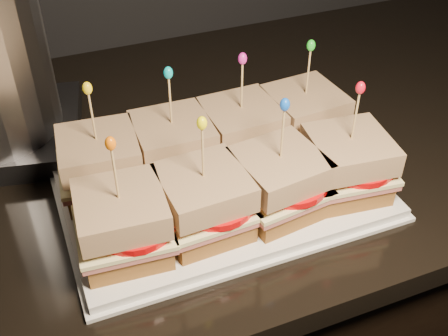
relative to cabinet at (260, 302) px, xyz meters
name	(u,v)px	position (x,y,z in m)	size (l,w,h in m)	color
cabinet	(260,302)	(0.00, 0.00, 0.00)	(2.43, 0.71, 0.89)	black
granite_slab	(270,129)	(0.00, 0.00, 0.46)	(2.47, 0.75, 0.04)	black
platter	(224,194)	(-0.15, -0.15, 0.49)	(0.43, 0.26, 0.02)	white
platter_rim	(224,197)	(-0.15, -0.15, 0.48)	(0.44, 0.28, 0.01)	white
sandwich_0_bread_bot	(104,182)	(-0.30, -0.09, 0.51)	(0.10, 0.10, 0.03)	brown
sandwich_0_ham	(102,171)	(-0.30, -0.09, 0.53)	(0.11, 0.11, 0.01)	#C85855
sandwich_0_cheese	(101,167)	(-0.30, -0.09, 0.54)	(0.11, 0.11, 0.01)	#FFF6A9
sandwich_0_tomato	(110,163)	(-0.29, -0.10, 0.54)	(0.10, 0.10, 0.01)	red
sandwich_0_bread_top	(98,150)	(-0.30, -0.09, 0.57)	(0.10, 0.10, 0.03)	brown
sandwich_0_pick	(93,119)	(-0.30, -0.09, 0.61)	(0.00, 0.00, 0.09)	tan
sandwich_0_frill	(87,88)	(-0.30, -0.09, 0.66)	(0.01, 0.01, 0.02)	yellow
sandwich_1_bread_bot	(175,164)	(-0.20, -0.09, 0.51)	(0.10, 0.10, 0.03)	brown
sandwich_1_ham	(174,154)	(-0.20, -0.09, 0.53)	(0.11, 0.11, 0.01)	#C85855
sandwich_1_cheese	(174,150)	(-0.20, -0.09, 0.54)	(0.11, 0.11, 0.01)	#FFF6A9
sandwich_1_tomato	(183,146)	(-0.19, -0.10, 0.54)	(0.10, 0.10, 0.01)	red
sandwich_1_bread_top	(172,133)	(-0.20, -0.09, 0.57)	(0.10, 0.10, 0.03)	brown
sandwich_1_pick	(170,103)	(-0.20, -0.09, 0.61)	(0.00, 0.00, 0.09)	tan
sandwich_1_frill	(168,73)	(-0.20, -0.09, 0.66)	(0.01, 0.01, 0.02)	#04AAB3
sandwich_2_bread_bot	(241,148)	(-0.10, -0.09, 0.51)	(0.10, 0.10, 0.03)	brown
sandwich_2_ham	(241,139)	(-0.10, -0.09, 0.53)	(0.11, 0.11, 0.01)	#C85855
sandwich_2_cheese	(241,135)	(-0.10, -0.09, 0.54)	(0.11, 0.11, 0.01)	#FFF6A9
sandwich_2_tomato	(250,131)	(-0.08, -0.10, 0.54)	(0.10, 0.10, 0.01)	red
sandwich_2_bread_top	(241,118)	(-0.10, -0.09, 0.57)	(0.10, 0.10, 0.03)	brown
sandwich_2_pick	(242,88)	(-0.10, -0.09, 0.61)	(0.00, 0.00, 0.09)	tan
sandwich_2_frill	(243,59)	(-0.10, -0.09, 0.66)	(0.01, 0.01, 0.02)	#CF1F97
sandwich_3_bread_bot	(302,134)	(0.01, -0.09, 0.51)	(0.10, 0.10, 0.03)	brown
sandwich_3_ham	(303,124)	(0.01, -0.09, 0.53)	(0.11, 0.11, 0.01)	#C85855
sandwich_3_cheese	(303,120)	(0.01, -0.09, 0.54)	(0.11, 0.11, 0.01)	#FFF6A9
sandwich_3_tomato	(313,116)	(0.02, -0.10, 0.54)	(0.10, 0.10, 0.01)	red
sandwich_3_bread_top	(305,103)	(0.01, -0.09, 0.57)	(0.10, 0.10, 0.03)	brown
sandwich_3_pick	(308,75)	(0.01, -0.09, 0.61)	(0.00, 0.00, 0.09)	tan
sandwich_3_frill	(311,45)	(0.01, -0.09, 0.66)	(0.01, 0.01, 0.02)	green
sandwich_4_bread_bot	(126,242)	(-0.30, -0.22, 0.51)	(0.10, 0.10, 0.03)	brown
sandwich_4_ham	(124,231)	(-0.30, -0.22, 0.53)	(0.11, 0.11, 0.01)	#C85855
sandwich_4_cheese	(123,227)	(-0.30, -0.22, 0.54)	(0.11, 0.11, 0.01)	#FFF6A9
sandwich_4_tomato	(134,223)	(-0.29, -0.22, 0.54)	(0.10, 0.10, 0.01)	red
sandwich_4_bread_top	(121,209)	(-0.30, -0.22, 0.57)	(0.10, 0.10, 0.03)	brown
sandwich_4_pick	(116,177)	(-0.30, -0.22, 0.61)	(0.00, 0.00, 0.09)	tan
sandwich_4_frill	(110,144)	(-0.30, -0.22, 0.66)	(0.01, 0.01, 0.02)	orange
sandwich_5_bread_bot	(205,220)	(-0.20, -0.22, 0.51)	(0.10, 0.10, 0.03)	brown
sandwich_5_ham	(204,209)	(-0.20, -0.22, 0.53)	(0.11, 0.11, 0.01)	#C85855
sandwich_5_cheese	(204,205)	(-0.20, -0.22, 0.54)	(0.11, 0.11, 0.01)	#FFF6A9
sandwich_5_tomato	(215,201)	(-0.19, -0.22, 0.54)	(0.10, 0.10, 0.01)	red
sandwich_5_bread_top	(204,187)	(-0.20, -0.22, 0.57)	(0.10, 0.10, 0.03)	brown
sandwich_5_pick	(203,156)	(-0.20, -0.22, 0.61)	(0.00, 0.00, 0.09)	tan
sandwich_5_frill	(202,123)	(-0.20, -0.22, 0.66)	(0.01, 0.01, 0.02)	#FDF205
sandwich_6_bread_bot	(277,200)	(-0.10, -0.22, 0.51)	(0.10, 0.10, 0.03)	brown
sandwich_6_ham	(278,189)	(-0.10, -0.22, 0.53)	(0.11, 0.11, 0.01)	#C85855
sandwich_6_cheese	(278,185)	(-0.10, -0.22, 0.54)	(0.11, 0.11, 0.01)	#FFF6A9
sandwich_6_tomato	(289,181)	(-0.08, -0.22, 0.54)	(0.10, 0.10, 0.01)	red
sandwich_6_bread_top	(280,167)	(-0.10, -0.22, 0.57)	(0.10, 0.10, 0.03)	brown
sandwich_6_pick	(282,137)	(-0.10, -0.22, 0.61)	(0.00, 0.00, 0.09)	tan
sandwich_6_frill	(285,105)	(-0.10, -0.22, 0.66)	(0.01, 0.01, 0.02)	blue
sandwich_7_bread_bot	(344,181)	(0.01, -0.22, 0.51)	(0.10, 0.10, 0.03)	brown
sandwich_7_ham	(346,171)	(0.01, -0.22, 0.53)	(0.11, 0.11, 0.01)	#C85855
sandwich_7_cheese	(347,167)	(0.01, -0.22, 0.54)	(0.11, 0.11, 0.01)	#FFF6A9
sandwich_7_tomato	(358,163)	(0.02, -0.22, 0.54)	(0.10, 0.10, 0.01)	red
sandwich_7_bread_top	(350,149)	(0.01, -0.22, 0.57)	(0.10, 0.10, 0.03)	brown
sandwich_7_pick	(355,119)	(0.01, -0.22, 0.61)	(0.00, 0.00, 0.09)	tan
sandwich_7_frill	(360,88)	(0.01, -0.22, 0.66)	(0.01, 0.01, 0.02)	red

